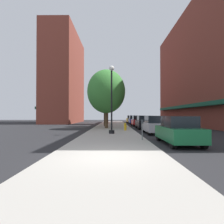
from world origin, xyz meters
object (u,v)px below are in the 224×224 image
at_px(parking_meter_near, 142,127).
at_px(car_black, 144,122).
at_px(car_red, 138,121).
at_px(car_blue, 134,120).
at_px(lamppost, 112,98).
at_px(car_yellow, 131,119).
at_px(tree_mid, 105,98).
at_px(car_green, 178,131).
at_px(tree_far, 106,92).
at_px(fire_hydrant, 125,127).
at_px(tree_near, 107,96).
at_px(car_silver, 155,125).

distance_m(parking_meter_near, car_black, 11.98).
bearing_deg(car_red, car_blue, 88.94).
xyz_separation_m(car_red, car_blue, (0.00, 6.34, 0.00)).
distance_m(lamppost, car_yellow, 26.87).
bearing_deg(tree_mid, car_red, 21.79).
distance_m(car_green, car_red, 19.31).
relative_size(tree_far, car_black, 1.69).
relative_size(fire_hydrant, tree_mid, 0.12).
bearing_deg(lamppost, parking_meter_near, -65.10).
xyz_separation_m(parking_meter_near, car_red, (1.95, 18.24, -0.14)).
relative_size(parking_meter_near, car_blue, 0.30).
relative_size(tree_far, car_blue, 1.69).
xyz_separation_m(tree_near, car_yellow, (5.01, 7.17, -4.54)).
height_order(tree_mid, car_silver, tree_mid).
xyz_separation_m(fire_hydrant, car_black, (2.57, 3.87, 0.29)).
xyz_separation_m(fire_hydrant, car_silver, (2.57, -2.40, 0.29)).
bearing_deg(car_black, tree_near, 114.03).
xyz_separation_m(tree_mid, tree_far, (0.34, -4.46, 0.36)).
distance_m(car_silver, car_black, 6.27).
bearing_deg(car_blue, lamppost, -99.05).
bearing_deg(car_silver, lamppost, -162.95).
bearing_deg(car_red, lamppost, -106.97).
distance_m(fire_hydrant, tree_mid, 9.43).
bearing_deg(car_silver, car_black, 90.06).
xyz_separation_m(car_black, car_blue, (0.00, 12.77, 0.00)).
bearing_deg(car_green, car_black, 89.77).
distance_m(lamppost, car_black, 8.80).
distance_m(fire_hydrant, car_silver, 3.53).
height_order(tree_near, car_red, tree_near).
distance_m(parking_meter_near, tree_near, 24.24).
xyz_separation_m(car_silver, car_yellow, (0.00, 25.26, 0.00)).
xyz_separation_m(tree_mid, car_green, (5.06, -17.28, -3.50)).
relative_size(parking_meter_near, tree_mid, 0.21).
height_order(tree_far, car_red, tree_far).
height_order(tree_near, car_green, tree_near).
height_order(lamppost, fire_hydrant, lamppost).
height_order(car_silver, car_red, same).
xyz_separation_m(tree_mid, car_black, (5.06, -4.40, -3.50)).
relative_size(tree_mid, car_silver, 1.47).
distance_m(car_black, car_blue, 12.77).
height_order(tree_far, car_black, tree_far).
xyz_separation_m(parking_meter_near, tree_far, (-2.77, 11.76, 3.72)).
relative_size(fire_hydrant, car_silver, 0.18).
height_order(parking_meter_near, tree_mid, tree_mid).
relative_size(fire_hydrant, car_green, 0.18).
distance_m(tree_far, car_black, 6.09).
bearing_deg(car_yellow, fire_hydrant, -94.30).
distance_m(parking_meter_near, tree_far, 12.64).
bearing_deg(tree_far, car_yellow, 76.09).
bearing_deg(tree_far, car_black, 0.74).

